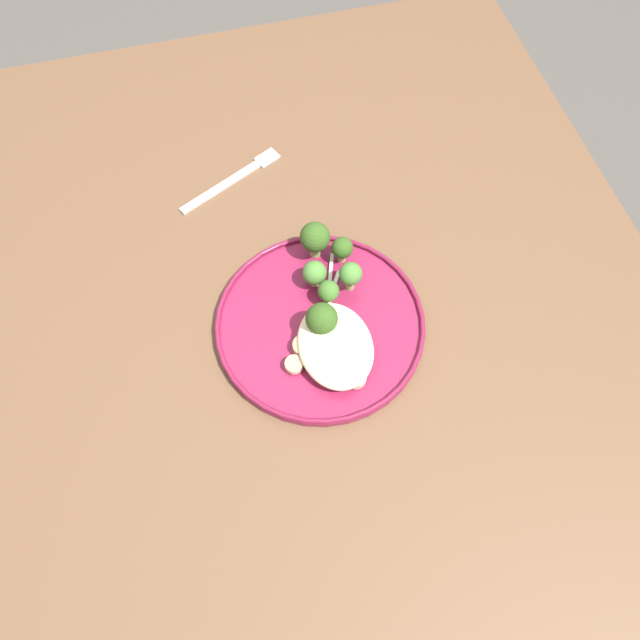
{
  "coord_description": "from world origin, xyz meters",
  "views": [
    {
      "loc": [
        0.31,
        -0.1,
        1.49
      ],
      "look_at": [
        -0.05,
        -0.01,
        0.76
      ],
      "focal_mm": 33.72,
      "sensor_mm": 36.0,
      "label": 1
    }
  ],
  "objects": [
    {
      "name": "seared_scallop_center_golden",
      "position": [
        0.0,
        -0.06,
        0.76
      ],
      "size": [
        0.02,
        0.02,
        0.01
      ],
      "color": "beige",
      "rests_on": "dinner_plate"
    },
    {
      "name": "onion_sliver_long_sliver",
      "position": [
        -0.1,
        0.02,
        0.75
      ],
      "size": [
        0.05,
        0.04,
        0.0
      ],
      "primitive_type": "cube",
      "rotation": [
        0.0,
        0.0,
        5.74
      ],
      "color": "silver",
      "rests_on": "dinner_plate"
    },
    {
      "name": "seared_scallop_tiny_bay",
      "position": [
        -0.01,
        0.03,
        0.76
      ],
      "size": [
        0.02,
        0.02,
        0.02
      ],
      "color": "#DBB77A",
      "rests_on": "dinner_plate"
    },
    {
      "name": "seared_scallop_front_small",
      "position": [
        -0.04,
        -0.01,
        0.76
      ],
      "size": [
        0.02,
        0.02,
        0.01
      ],
      "color": "#DBB77A",
      "rests_on": "dinner_plate"
    },
    {
      "name": "onion_sliver_pale_crescent",
      "position": [
        -0.13,
        0.03,
        0.75
      ],
      "size": [
        0.05,
        0.02,
        0.0
      ],
      "primitive_type": "cube",
      "rotation": [
        0.0,
        0.0,
        2.8
      ],
      "color": "silver",
      "rests_on": "dinner_plate"
    },
    {
      "name": "broccoli_floret_center_pile",
      "position": [
        -0.04,
        -0.01,
        0.79
      ],
      "size": [
        0.04,
        0.04,
        0.06
      ],
      "color": "#89A356",
      "rests_on": "dinner_plate"
    },
    {
      "name": "broccoli_floret_front_edge",
      "position": [
        -0.17,
        0.01,
        0.79
      ],
      "size": [
        0.04,
        0.04,
        0.06
      ],
      "color": "#7A994C",
      "rests_on": "dinner_plate"
    },
    {
      "name": "broccoli_floret_rear_charred",
      "position": [
        -0.12,
        -0.0,
        0.78
      ],
      "size": [
        0.03,
        0.03,
        0.05
      ],
      "color": "#89A356",
      "rests_on": "dinner_plate"
    },
    {
      "name": "ground",
      "position": [
        0.0,
        0.0,
        0.0
      ],
      "size": [
        6.0,
        6.0,
        0.0
      ],
      "primitive_type": "plane",
      "color": "#47423D"
    },
    {
      "name": "dinner_fork",
      "position": [
        -0.34,
        -0.07,
        0.74
      ],
      "size": [
        0.1,
        0.18,
        0.0
      ],
      "color": "silver",
      "rests_on": "wooden_dining_table"
    },
    {
      "name": "broccoli_floret_small_sprig",
      "position": [
        -0.15,
        0.05,
        0.78
      ],
      "size": [
        0.03,
        0.03,
        0.05
      ],
      "color": "#89A356",
      "rests_on": "dinner_plate"
    },
    {
      "name": "noodle_bed",
      "position": [
        -0.01,
        -0.0,
        0.77
      ],
      "size": [
        0.13,
        0.1,
        0.04
      ],
      "color": "beige",
      "rests_on": "dinner_plate"
    },
    {
      "name": "seared_scallop_tilted_round",
      "position": [
        0.04,
        0.01,
        0.76
      ],
      "size": [
        0.03,
        0.03,
        0.02
      ],
      "color": "beige",
      "rests_on": "dinner_plate"
    },
    {
      "name": "seared_scallop_rear_pale",
      "position": [
        -0.0,
        0.01,
        0.76
      ],
      "size": [
        0.02,
        0.02,
        0.01
      ],
      "color": "#E5C689",
      "rests_on": "dinner_plate"
    },
    {
      "name": "wooden_dining_table",
      "position": [
        0.0,
        0.0,
        0.66
      ],
      "size": [
        1.4,
        1.0,
        0.74
      ],
      "color": "brown",
      "rests_on": "ground"
    },
    {
      "name": "broccoli_floret_tall_stalk",
      "position": [
        -0.1,
        0.05,
        0.78
      ],
      "size": [
        0.03,
        0.03,
        0.05
      ],
      "color": "#89A356",
      "rests_on": "dinner_plate"
    },
    {
      "name": "seared_scallop_half_hidden",
      "position": [
        -0.02,
        -0.04,
        0.76
      ],
      "size": [
        0.03,
        0.03,
        0.02
      ],
      "color": "#E5C689",
      "rests_on": "dinner_plate"
    },
    {
      "name": "broccoli_floret_left_leaning",
      "position": [
        -0.09,
        0.01,
        0.78
      ],
      "size": [
        0.03,
        0.03,
        0.04
      ],
      "color": "#89A356",
      "rests_on": "dinner_plate"
    },
    {
      "name": "dinner_plate",
      "position": [
        -0.05,
        -0.01,
        0.75
      ],
      "size": [
        0.29,
        0.29,
        0.02
      ],
      "color": "maroon",
      "rests_on": "wooden_dining_table"
    }
  ]
}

